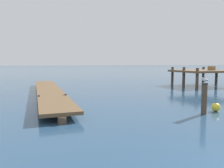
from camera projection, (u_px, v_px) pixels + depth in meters
The scene contains 5 objects.
floating_dock at pixel (49, 91), 16.82m from camera, with size 2.39×16.96×0.53m.
pier_platform at pixel (201, 72), 23.61m from camera, with size 5.17×4.91×2.12m.
mooring_piling at pixel (204, 98), 10.66m from camera, with size 0.30×0.30×1.52m.
perched_seagull at pixel (205, 80), 10.57m from camera, with size 0.23×0.37×0.27m.
mooring_buoy at pixel (216, 107), 11.32m from camera, with size 0.44×0.44×0.51m.
Camera 1 is at (-5.31, -2.66, 2.49)m, focal length 35.60 mm.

